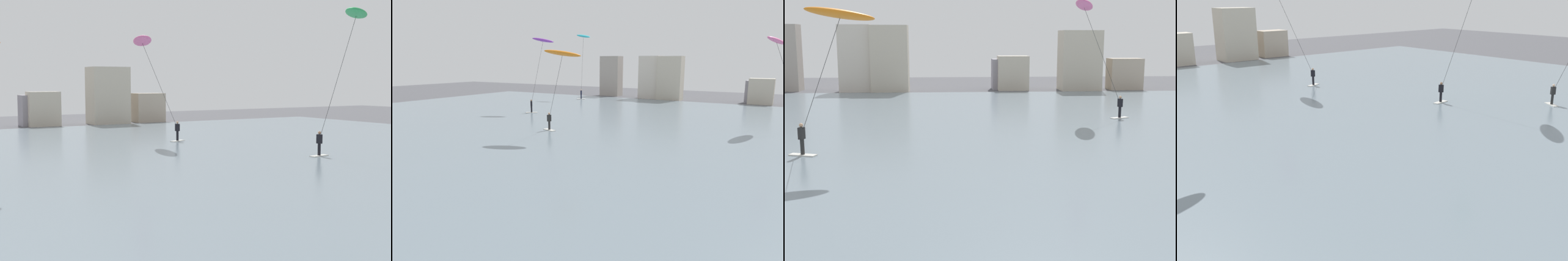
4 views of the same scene
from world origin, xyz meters
The scene contains 3 objects.
water_bay centered at (0.00, 31.01, 0.05)m, with size 84.00×52.00×0.10m, color slate.
kitesurfer_green centered at (16.04, 22.88, 8.60)m, with size 3.90×4.44×9.33m.
kitesurfer_pink centered at (9.36, 38.69, 7.76)m, with size 4.47×4.15×8.70m.
Camera 1 is at (-9.33, -0.98, 4.95)m, focal length 49.58 mm.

